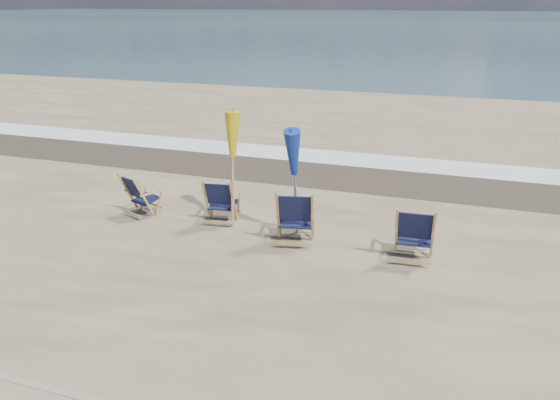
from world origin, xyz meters
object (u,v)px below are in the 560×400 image
(beach_chair_1, at_px, (233,202))
(umbrella_blue, at_px, (295,153))
(beach_chair_2, at_px, (312,219))
(beach_chair_3, at_px, (433,237))
(umbrella_yellow, at_px, (232,141))
(beach_chair_0, at_px, (143,198))

(beach_chair_1, distance_m, umbrella_blue, 1.74)
(beach_chair_2, relative_size, beach_chair_3, 1.05)
(beach_chair_2, height_order, umbrella_yellow, umbrella_yellow)
(beach_chair_1, xyz_separation_m, beach_chair_3, (3.76, -0.56, 0.04))
(beach_chair_1, height_order, umbrella_blue, umbrella_blue)
(beach_chair_0, xyz_separation_m, beach_chair_2, (3.51, -0.18, 0.09))
(beach_chair_1, height_order, beach_chair_2, beach_chair_2)
(beach_chair_2, height_order, beach_chair_3, beach_chair_2)
(beach_chair_2, bearing_deg, beach_chair_1, -27.63)
(beach_chair_1, relative_size, beach_chair_2, 0.88)
(beach_chair_3, distance_m, umbrella_blue, 2.72)
(umbrella_yellow, bearing_deg, beach_chair_2, -15.68)
(beach_chair_0, distance_m, beach_chair_1, 1.83)
(umbrella_yellow, xyz_separation_m, umbrella_blue, (1.30, -0.21, -0.06))
(beach_chair_0, height_order, beach_chair_3, beach_chair_3)
(umbrella_blue, bearing_deg, beach_chair_1, 171.73)
(beach_chair_0, relative_size, umbrella_blue, 0.43)
(beach_chair_2, distance_m, umbrella_blue, 1.19)
(beach_chair_2, xyz_separation_m, umbrella_yellow, (-1.71, 0.48, 1.14))
(beach_chair_1, bearing_deg, umbrella_blue, 162.85)
(beach_chair_3, distance_m, umbrella_yellow, 3.97)
(beach_chair_0, bearing_deg, umbrella_yellow, -148.51)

